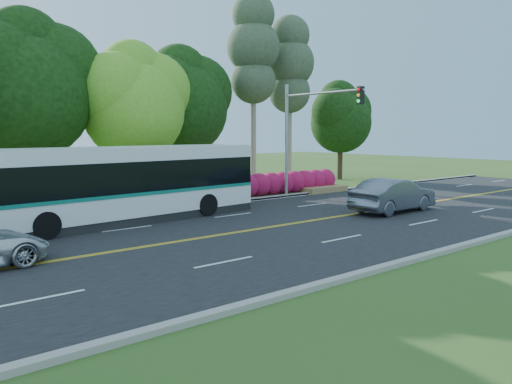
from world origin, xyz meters
TOP-DOWN VIEW (x-y plane):
  - ground at (0.00, 0.00)m, footprint 120.00×120.00m
  - road at (0.00, 0.00)m, footprint 60.00×14.00m
  - curb_north at (0.00, 7.15)m, footprint 60.00×0.30m
  - curb_south at (0.00, -7.15)m, footprint 60.00×0.30m
  - grass_verge at (0.00, 9.00)m, footprint 60.00×4.00m
  - lane_markings at (-0.09, 0.00)m, footprint 57.60×13.82m
  - tree_row at (-5.15, 12.13)m, footprint 44.70×9.10m
  - bougainvillea_hedge at (7.18, 8.15)m, footprint 9.50×2.25m
  - traffic_signal at (6.49, 5.40)m, footprint 0.42×6.10m
  - transit_bus at (-5.32, 5.06)m, footprint 13.13×4.00m
  - sedan at (6.45, -0.81)m, footprint 5.20×1.93m

SIDE VIEW (x-z plane):
  - ground at x=0.00m, z-range 0.00..0.00m
  - road at x=0.00m, z-range 0.00..0.02m
  - lane_markings at x=-0.09m, z-range 0.02..0.02m
  - grass_verge at x=0.00m, z-range 0.00..0.10m
  - curb_north at x=0.00m, z-range 0.00..0.15m
  - curb_south at x=0.00m, z-range 0.00..0.15m
  - bougainvillea_hedge at x=7.18m, z-range -0.03..1.47m
  - sedan at x=6.45m, z-range 0.02..1.72m
  - transit_bus at x=-5.32m, z-range 0.00..3.38m
  - traffic_signal at x=6.49m, z-range 1.17..8.17m
  - tree_row at x=-5.15m, z-range -0.19..13.65m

